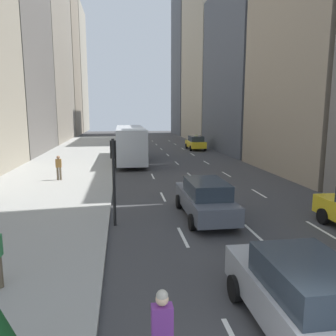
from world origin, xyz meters
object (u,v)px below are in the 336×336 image
sedan_black_near (205,198)px  pedestrian_far_walking (59,166)px  taxi_lead (196,143)px  skateboarder (162,333)px  sedan_silver_behind (302,297)px  traffic_light_pole (114,168)px  city_bus (130,143)px

sedan_black_near → pedestrian_far_walking: pedestrian_far_walking is taller
taxi_lead → skateboarder: taxi_lead is taller
taxi_lead → sedan_silver_behind: 34.89m
sedan_black_near → skateboarder: size_ratio=2.85×
sedan_black_near → traffic_light_pole: traffic_light_pole is taller
city_bus → skateboarder: city_bus is taller
sedan_black_near → taxi_lead: bearing=78.1°
sedan_black_near → city_bus: size_ratio=0.43×
taxi_lead → sedan_silver_behind: (-5.60, -34.44, 0.01)m
sedan_black_near → pedestrian_far_walking: size_ratio=3.02×
skateboarder → pedestrian_far_walking: pedestrian_far_walking is taller
taxi_lead → skateboarder: (-8.60, -35.25, 0.08)m
city_bus → skateboarder: 26.38m
sedan_black_near → sedan_silver_behind: 7.92m
sedan_silver_behind → skateboarder: bearing=-165.0°
sedan_silver_behind → pedestrian_far_walking: size_ratio=2.67×
taxi_lead → sedan_black_near: 27.11m
traffic_light_pole → skateboarder: bearing=-83.5°
sedan_black_near → traffic_light_pole: (-3.95, -0.39, 1.54)m
city_bus → sedan_black_near: bearing=-80.9°
sedan_black_near → pedestrian_far_walking: bearing=131.9°
city_bus → taxi_lead: bearing=46.5°
city_bus → pedestrian_far_walking: 10.26m
city_bus → skateboarder: bearing=-90.4°
sedan_silver_behind → city_bus: city_bus is taller
skateboarder → pedestrian_far_walking: (-4.81, 17.44, 0.10)m
sedan_silver_behind → traffic_light_pole: bearing=117.7°
taxi_lead → city_bus: bearing=-133.5°
sedan_silver_behind → city_bus: (-2.81, 25.57, 0.90)m
sedan_black_near → sedan_silver_behind: sedan_silver_behind is taller
skateboarder → taxi_lead: bearing=76.3°
city_bus → traffic_light_pole: (-1.14, -18.03, 0.62)m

